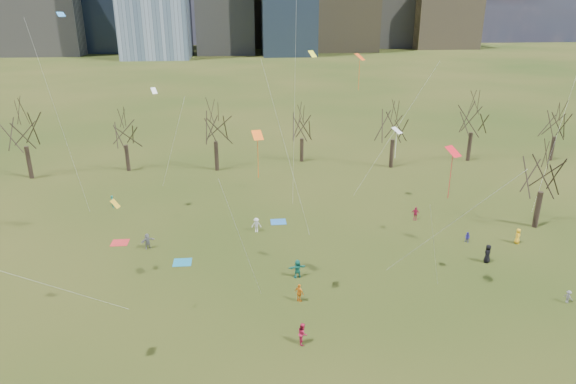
{
  "coord_description": "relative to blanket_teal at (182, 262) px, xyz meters",
  "views": [
    {
      "loc": [
        -3.84,
        -27.28,
        21.8
      ],
      "look_at": [
        0.0,
        12.0,
        7.0
      ],
      "focal_mm": 32.0,
      "sensor_mm": 36.0,
      "label": 1
    }
  ],
  "objects": [
    {
      "name": "ground",
      "position": [
        9.24,
        -13.78,
        -0.01
      ],
      "size": [
        500.0,
        500.0,
        0.0
      ],
      "primitive_type": "plane",
      "color": "black",
      "rests_on": "ground"
    },
    {
      "name": "bare_tree_row",
      "position": [
        9.15,
        23.45,
        6.1
      ],
      "size": [
        113.04,
        29.8,
        9.5
      ],
      "color": "black",
      "rests_on": "ground"
    },
    {
      "name": "blanket_teal",
      "position": [
        0.0,
        0.0,
        0.0
      ],
      "size": [
        1.6,
        1.5,
        0.03
      ],
      "primitive_type": "cube",
      "color": "#17698D",
      "rests_on": "ground"
    },
    {
      "name": "blanket_navy",
      "position": [
        9.18,
        8.01,
        0.0
      ],
      "size": [
        1.6,
        1.5,
        0.03
      ],
      "primitive_type": "cube",
      "color": "#235DA4",
      "rests_on": "ground"
    },
    {
      "name": "blanket_crimson",
      "position": [
        -6.33,
        4.56,
        0.0
      ],
      "size": [
        1.6,
        1.5,
        0.03
      ],
      "primitive_type": "cube",
      "color": "red",
      "rests_on": "ground"
    },
    {
      "name": "person_2",
      "position": [
        9.19,
        -12.36,
        0.77
      ],
      "size": [
        0.61,
        0.78,
        1.57
      ],
      "primitive_type": "imported",
      "rotation": [
        0.0,
        0.0,
        1.55
      ],
      "color": "#C11B43",
      "rests_on": "ground"
    },
    {
      "name": "person_3",
      "position": [
        30.06,
        -9.4,
        0.51
      ],
      "size": [
        0.63,
        0.77,
        1.04
      ],
      "primitive_type": "imported",
      "rotation": [
        0.0,
        0.0,
        2.0
      ],
      "color": "slate",
      "rests_on": "ground"
    },
    {
      "name": "person_4",
      "position": [
        9.58,
        -7.22,
        0.73
      ],
      "size": [
        0.86,
        0.89,
        1.49
      ],
      "primitive_type": "imported",
      "rotation": [
        0.0,
        0.0,
        2.32
      ],
      "color": "orange",
      "rests_on": "ground"
    },
    {
      "name": "person_5",
      "position": [
        9.85,
        -3.56,
        0.8
      ],
      "size": [
        1.56,
        0.73,
        1.62
      ],
      "primitive_type": "imported",
      "rotation": [
        0.0,
        0.0,
        3.31
      ],
      "color": "#1A7766",
      "rests_on": "ground"
    },
    {
      "name": "person_6",
      "position": [
        26.86,
        -2.58,
        0.84
      ],
      "size": [
        0.9,
        0.99,
        1.7
      ],
      "primitive_type": "imported",
      "rotation": [
        0.0,
        0.0,
        4.17
      ],
      "color": "black",
      "rests_on": "ground"
    },
    {
      "name": "person_8",
      "position": [
        26.8,
        1.42,
        0.51
      ],
      "size": [
        0.6,
        0.64,
        1.05
      ],
      "primitive_type": "imported",
      "rotation": [
        0.0,
        0.0,
        5.25
      ],
      "color": "#2D26A7",
      "rests_on": "ground"
    },
    {
      "name": "person_9",
      "position": [
        6.8,
        5.78,
        0.74
      ],
      "size": [
        1.0,
        0.61,
        1.51
      ],
      "primitive_type": "imported",
      "rotation": [
        0.0,
        0.0,
        6.23
      ],
      "color": "silver",
      "rests_on": "ground"
    },
    {
      "name": "person_10",
      "position": [
        23.59,
        7.13,
        0.72
      ],
      "size": [
        0.92,
        0.57,
        1.47
      ],
      "primitive_type": "imported",
      "rotation": [
        0.0,
        0.0,
        6.02
      ],
      "color": "#B0193F",
      "rests_on": "ground"
    },
    {
      "name": "person_11",
      "position": [
        -3.45,
        3.13,
        0.73
      ],
      "size": [
        1.39,
        1.14,
        1.49
      ],
      "primitive_type": "imported",
      "rotation": [
        0.0,
        0.0,
        0.6
      ],
      "color": "slate",
      "rests_on": "ground"
    },
    {
      "name": "person_12",
      "position": [
        31.46,
        0.78,
        0.74
      ],
      "size": [
        0.75,
        0.87,
        1.51
      ],
      "primitive_type": "imported",
      "rotation": [
        0.0,
        0.0,
        1.13
      ],
      "color": "gold",
      "rests_on": "ground"
    },
    {
      "name": "person_13",
      "position": [
        -8.94,
        13.83,
        0.69
      ],
      "size": [
        0.53,
        0.61,
        1.41
      ],
      "primitive_type": "imported",
      "rotation": [
        0.0,
        0.0,
        2.02
      ],
      "color": "#1A7668",
      "rests_on": "ground"
    },
    {
      "name": "kites_airborne",
      "position": [
        11.95,
        -2.16,
        13.66
      ],
      "size": [
        52.33,
        41.2,
        35.2
      ],
      "color": "#FF6215",
      "rests_on": "ground"
    }
  ]
}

